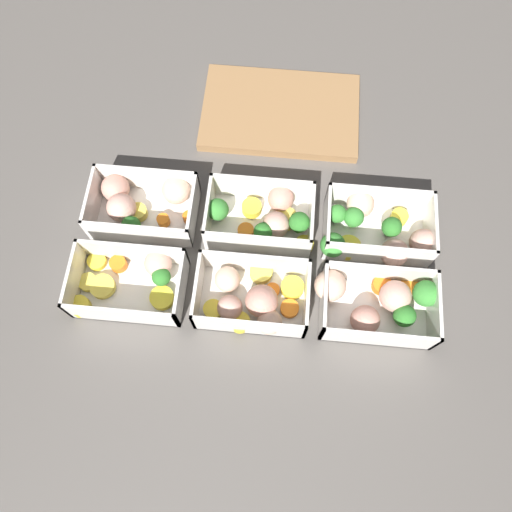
{
  "coord_description": "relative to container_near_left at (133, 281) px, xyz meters",
  "views": [
    {
      "loc": [
        0.03,
        -0.29,
        0.75
      ],
      "look_at": [
        0.0,
        0.0,
        0.02
      ],
      "focal_mm": 35.0,
      "sensor_mm": 36.0,
      "label": 1
    }
  ],
  "objects": [
    {
      "name": "container_far_right",
      "position": [
        0.37,
        0.12,
        0.0
      ],
      "size": [
        0.19,
        0.14,
        0.06
      ],
      "color": "silver",
      "rests_on": "ground_plane"
    },
    {
      "name": "container_far_center",
      "position": [
        0.19,
        0.13,
        0.0
      ],
      "size": [
        0.18,
        0.12,
        0.06
      ],
      "color": "silver",
      "rests_on": "ground_plane"
    },
    {
      "name": "ground_plane",
      "position": [
        0.19,
        0.06,
        -0.02
      ],
      "size": [
        4.0,
        4.0,
        0.0
      ],
      "primitive_type": "plane",
      "color": "#56514C"
    },
    {
      "name": "container_near_left",
      "position": [
        0.0,
        0.0,
        0.0
      ],
      "size": [
        0.17,
        0.12,
        0.06
      ],
      "color": "silver",
      "rests_on": "ground_plane"
    },
    {
      "name": "container_far_left",
      "position": [
        -0.01,
        0.13,
        0.0
      ],
      "size": [
        0.17,
        0.12,
        0.06
      ],
      "color": "silver",
      "rests_on": "ground_plane"
    },
    {
      "name": "container_near_center",
      "position": [
        0.19,
        -0.01,
        0.0
      ],
      "size": [
        0.17,
        0.13,
        0.06
      ],
      "color": "silver",
      "rests_on": "ground_plane"
    },
    {
      "name": "container_near_right",
      "position": [
        0.37,
        -0.0,
        0.01
      ],
      "size": [
        0.2,
        0.11,
        0.06
      ],
      "color": "silver",
      "rests_on": "ground_plane"
    },
    {
      "name": "cutting_board",
      "position": [
        0.2,
        0.35,
        -0.01
      ],
      "size": [
        0.28,
        0.18,
        0.02
      ],
      "color": "olive",
      "rests_on": "ground_plane"
    }
  ]
}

